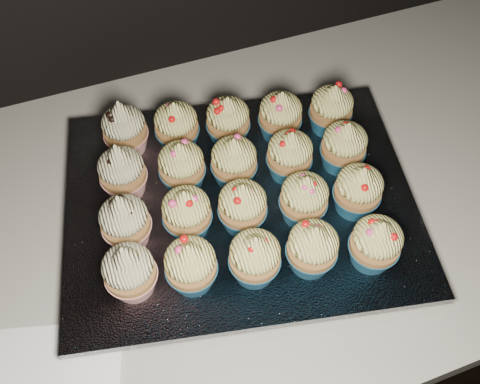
# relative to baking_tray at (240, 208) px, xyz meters

# --- Properties ---
(cabinet) EXTENTS (2.40, 0.60, 0.86)m
(cabinet) POSITION_rel_baking_tray_xyz_m (0.01, 0.03, -0.48)
(cabinet) COLOR black
(cabinet) RESTS_ON ground
(worktop) EXTENTS (2.44, 0.64, 0.04)m
(worktop) POSITION_rel_baking_tray_xyz_m (0.01, 0.03, -0.03)
(worktop) COLOR beige
(worktop) RESTS_ON cabinet
(baking_tray) EXTENTS (0.49, 0.41, 0.02)m
(baking_tray) POSITION_rel_baking_tray_xyz_m (0.00, 0.00, 0.00)
(baking_tray) COLOR black
(baking_tray) RESTS_ON worktop
(foil_lining) EXTENTS (0.53, 0.45, 0.01)m
(foil_lining) POSITION_rel_baking_tray_xyz_m (0.00, 0.00, 0.02)
(foil_lining) COLOR silver
(foil_lining) RESTS_ON baking_tray
(cupcake_0) EXTENTS (0.06, 0.06, 0.10)m
(cupcake_0) POSITION_rel_baking_tray_xyz_m (-0.16, -0.08, 0.06)
(cupcake_0) COLOR #A51618
(cupcake_0) RESTS_ON foil_lining
(cupcake_1) EXTENTS (0.06, 0.06, 0.08)m
(cupcake_1) POSITION_rel_baking_tray_xyz_m (-0.10, -0.09, 0.06)
(cupcake_1) COLOR #1A567B
(cupcake_1) RESTS_ON foil_lining
(cupcake_2) EXTENTS (0.06, 0.06, 0.08)m
(cupcake_2) POSITION_rel_baking_tray_xyz_m (-0.02, -0.11, 0.06)
(cupcake_2) COLOR #1A567B
(cupcake_2) RESTS_ON foil_lining
(cupcake_3) EXTENTS (0.06, 0.06, 0.08)m
(cupcake_3) POSITION_rel_baking_tray_xyz_m (0.05, -0.12, 0.06)
(cupcake_3) COLOR #1A567B
(cupcake_3) RESTS_ON foil_lining
(cupcake_4) EXTENTS (0.06, 0.06, 0.08)m
(cupcake_4) POSITION_rel_baking_tray_xyz_m (0.12, -0.14, 0.06)
(cupcake_4) COLOR #1A567B
(cupcake_4) RESTS_ON foil_lining
(cupcake_5) EXTENTS (0.06, 0.06, 0.10)m
(cupcake_5) POSITION_rel_baking_tray_xyz_m (-0.15, -0.01, 0.06)
(cupcake_5) COLOR #A51618
(cupcake_5) RESTS_ON foil_lining
(cupcake_6) EXTENTS (0.06, 0.06, 0.08)m
(cupcake_6) POSITION_rel_baking_tray_xyz_m (-0.08, -0.02, 0.06)
(cupcake_6) COLOR #1A567B
(cupcake_6) RESTS_ON foil_lining
(cupcake_7) EXTENTS (0.06, 0.06, 0.08)m
(cupcake_7) POSITION_rel_baking_tray_xyz_m (-0.01, -0.04, 0.06)
(cupcake_7) COLOR #1A567B
(cupcake_7) RESTS_ON foil_lining
(cupcake_8) EXTENTS (0.06, 0.06, 0.08)m
(cupcake_8) POSITION_rel_baking_tray_xyz_m (0.07, -0.05, 0.06)
(cupcake_8) COLOR #1A567B
(cupcake_8) RESTS_ON foil_lining
(cupcake_9) EXTENTS (0.06, 0.06, 0.08)m
(cupcake_9) POSITION_rel_baking_tray_xyz_m (0.14, -0.06, 0.06)
(cupcake_9) COLOR #1A567B
(cupcake_9) RESTS_ON foil_lining
(cupcake_10) EXTENTS (0.06, 0.06, 0.10)m
(cupcake_10) POSITION_rel_baking_tray_xyz_m (-0.14, 0.07, 0.06)
(cupcake_10) COLOR #A51618
(cupcake_10) RESTS_ON foil_lining
(cupcake_11) EXTENTS (0.06, 0.06, 0.08)m
(cupcake_11) POSITION_rel_baking_tray_xyz_m (-0.06, 0.05, 0.06)
(cupcake_11) COLOR #1A567B
(cupcake_11) RESTS_ON foil_lining
(cupcake_12) EXTENTS (0.06, 0.06, 0.08)m
(cupcake_12) POSITION_rel_baking_tray_xyz_m (0.00, 0.04, 0.06)
(cupcake_12) COLOR #1A567B
(cupcake_12) RESTS_ON foil_lining
(cupcake_13) EXTENTS (0.06, 0.06, 0.08)m
(cupcake_13) POSITION_rel_baking_tray_xyz_m (0.08, 0.02, 0.06)
(cupcake_13) COLOR #1A567B
(cupcake_13) RESTS_ON foil_lining
(cupcake_14) EXTENTS (0.06, 0.06, 0.08)m
(cupcake_14) POSITION_rel_baking_tray_xyz_m (0.15, 0.01, 0.06)
(cupcake_14) COLOR #1A567B
(cupcake_14) RESTS_ON foil_lining
(cupcake_15) EXTENTS (0.06, 0.06, 0.10)m
(cupcake_15) POSITION_rel_baking_tray_xyz_m (-0.12, 0.14, 0.06)
(cupcake_15) COLOR #A51618
(cupcake_15) RESTS_ON foil_lining
(cupcake_16) EXTENTS (0.06, 0.06, 0.08)m
(cupcake_16) POSITION_rel_baking_tray_xyz_m (-0.05, 0.12, 0.06)
(cupcake_16) COLOR #1A567B
(cupcake_16) RESTS_ON foil_lining
(cupcake_17) EXTENTS (0.06, 0.06, 0.08)m
(cupcake_17) POSITION_rel_baking_tray_xyz_m (0.02, 0.11, 0.06)
(cupcake_17) COLOR #1A567B
(cupcake_17) RESTS_ON foil_lining
(cupcake_18) EXTENTS (0.06, 0.06, 0.08)m
(cupcake_18) POSITION_rel_baking_tray_xyz_m (0.10, 0.09, 0.06)
(cupcake_18) COLOR #1A567B
(cupcake_18) RESTS_ON foil_lining
(cupcake_19) EXTENTS (0.06, 0.06, 0.08)m
(cupcake_19) POSITION_rel_baking_tray_xyz_m (0.17, 0.08, 0.06)
(cupcake_19) COLOR #1A567B
(cupcake_19) RESTS_ON foil_lining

